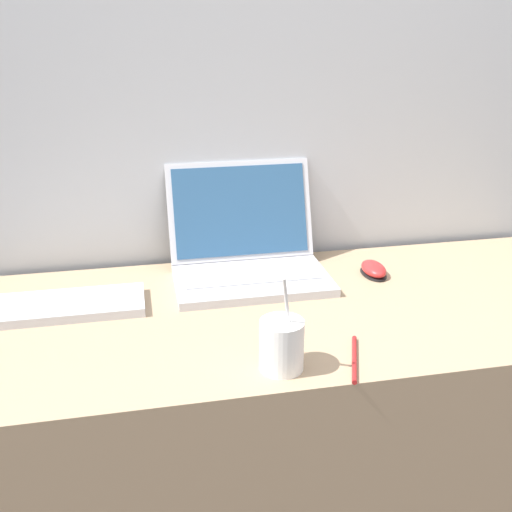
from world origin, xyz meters
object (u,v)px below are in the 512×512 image
laptop (247,252)px  drink_cup (282,344)px  computer_mouse (374,270)px  pen (354,359)px  external_keyboard (47,307)px

laptop → drink_cup: bearing=-92.7°
drink_cup → computer_mouse: size_ratio=1.95×
laptop → pen: size_ratio=2.41×
laptop → computer_mouse: bearing=-11.5°
pen → laptop: bearing=105.2°
computer_mouse → pen: 0.41m
pen → external_keyboard: bearing=150.8°
laptop → drink_cup: size_ratio=1.89×
drink_cup → pen: size_ratio=1.27×
laptop → pen: (0.12, -0.43, -0.06)m
external_keyboard → computer_mouse: bearing=3.6°
drink_cup → pen: bearing=-1.4°
laptop → external_keyboard: 0.47m
drink_cup → pen: 0.14m
drink_cup → computer_mouse: 0.49m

